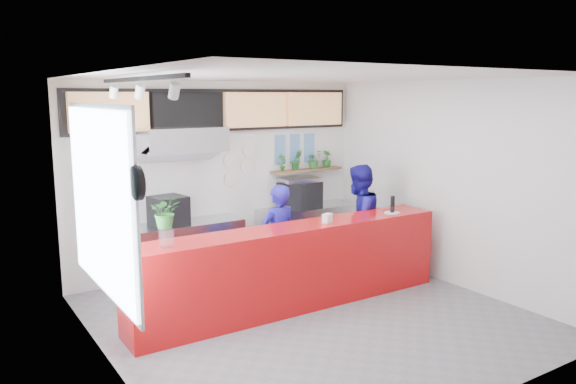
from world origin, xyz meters
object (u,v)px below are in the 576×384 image
panini_oven (168,211)px  espresso_machine (300,195)px  staff_center (278,240)px  service_counter (294,267)px  staff_right (358,221)px  pepper_mill (393,204)px

panini_oven → espresso_machine: bearing=-8.8°
panini_oven → staff_center: 1.70m
service_counter → staff_right: staff_right is taller
espresso_machine → pepper_mill: bearing=-103.2°
espresso_machine → staff_right: size_ratio=0.40×
panini_oven → staff_right: staff_right is taller
staff_right → pepper_mill: bearing=80.2°
panini_oven → espresso_machine: 2.34m
staff_right → pepper_mill: 0.76m
service_counter → espresso_machine: espresso_machine is taller
panini_oven → service_counter: bearing=-69.3°
service_counter → staff_center: size_ratio=2.88×
staff_right → panini_oven: bearing=-41.4°
staff_right → pepper_mill: (0.07, -0.67, 0.36)m
staff_center → staff_right: bearing=175.3°
panini_oven → pepper_mill: pepper_mill is taller
espresso_machine → pepper_mill: (0.32, -1.90, 0.11)m
staff_right → espresso_machine: bearing=-94.7°
service_counter → espresso_machine: 2.30m
service_counter → espresso_machine: (1.32, 1.80, 0.57)m
service_counter → panini_oven: 2.14m
service_counter → staff_center: staff_center is taller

